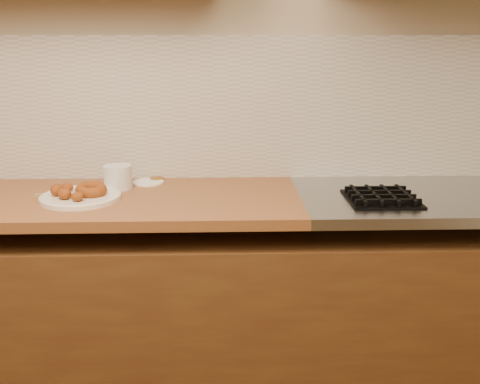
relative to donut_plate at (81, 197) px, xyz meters
name	(u,v)px	position (x,y,z in m)	size (l,w,h in m)	color
wall_back	(173,72)	(0.33, 0.35, 0.44)	(4.00, 0.02, 2.70)	tan
base_cabinet	(174,316)	(0.33, 0.04, -0.52)	(3.60, 0.60, 0.77)	brown
butcher_block	(0,202)	(-0.32, 0.04, -0.03)	(2.30, 0.62, 0.04)	brown
stovetop	(464,198)	(1.48, 0.04, -0.03)	(1.30, 0.62, 0.04)	#9EA0A5
backsplash	(174,108)	(0.33, 0.34, 0.29)	(3.60, 0.02, 0.60)	#BCB7AA
burner_grates	(467,196)	(1.46, -0.04, 0.00)	(0.91, 0.26, 0.03)	black
donut_plate	(81,197)	(0.00, 0.00, 0.00)	(0.30, 0.30, 0.02)	silver
ring_donut	(91,190)	(0.04, 0.01, 0.03)	(0.12, 0.12, 0.04)	#7B330B
fried_dough_chunks	(64,192)	(-0.05, -0.02, 0.03)	(0.14, 0.17, 0.04)	#7B330B
plastic_tub	(118,177)	(0.11, 0.16, 0.04)	(0.11, 0.11, 0.09)	silver
tub_lid	(148,182)	(0.22, 0.24, 0.00)	(0.13, 0.13, 0.01)	white
brass_jar_lid	(157,179)	(0.26, 0.29, 0.00)	(0.06, 0.06, 0.01)	#B17618
wooden_utensil	(58,195)	(-0.10, 0.05, 0.00)	(0.17, 0.02, 0.01)	olive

